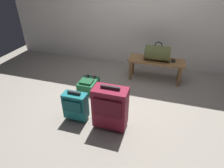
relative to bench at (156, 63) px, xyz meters
The scene contains 7 objects.
ground_plane 1.08m from the bench, 109.72° to the right, with size 6.60×6.60×0.00m, color gray.
bench is the anchor object (origin of this frame).
duffel_bag_olive 0.19m from the bench, ahead, with size 0.44×0.26×0.34m.
cell_phone 0.30m from the bench, ahead, with size 0.07×0.14×0.01m.
suitcase_upright_burgundy 1.53m from the bench, 106.07° to the right, with size 0.43×0.25×0.63m.
suitcase_small_teal 1.73m from the bench, 122.06° to the right, with size 0.32×0.19×0.46m.
backpack_green 1.29m from the bench, 146.89° to the right, with size 0.28×0.38×0.21m.
Camera 1 is at (0.49, -2.29, 1.80)m, focal length 30.21 mm.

